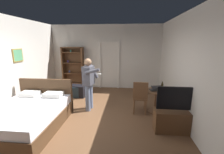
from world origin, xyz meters
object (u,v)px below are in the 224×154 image
(suitcase_small, at_px, (78,91))
(bookshelf, at_px, (73,66))
(tv_flatscreen, at_px, (175,118))
(person_blue_shirt, at_px, (89,81))
(side_table, at_px, (156,97))
(suitcase_dark, at_px, (74,92))
(laptop, at_px, (156,89))
(wooden_chair, at_px, (140,96))
(bottle_on_table, at_px, (162,87))
(bed, at_px, (29,115))

(suitcase_small, bearing_deg, bookshelf, 127.20)
(tv_flatscreen, xyz_separation_m, suitcase_small, (-3.07, 2.11, -0.11))
(suitcase_small, bearing_deg, person_blue_shirt, -45.38)
(side_table, relative_size, person_blue_shirt, 0.43)
(bookshelf, distance_m, suitcase_dark, 1.53)
(bookshelf, relative_size, suitcase_dark, 4.24)
(bookshelf, height_order, tv_flatscreen, bookshelf)
(laptop, distance_m, wooden_chair, 0.51)
(tv_flatscreen, height_order, person_blue_shirt, person_blue_shirt)
(laptop, height_order, person_blue_shirt, person_blue_shirt)
(tv_flatscreen, height_order, bottle_on_table, tv_flatscreen)
(suitcase_small, bearing_deg, suitcase_dark, -140.16)
(laptop, xyz_separation_m, suitcase_small, (-2.76, 1.16, -0.53))
(laptop, height_order, wooden_chair, wooden_chair)
(suitcase_dark, distance_m, suitcase_small, 0.17)
(tv_flatscreen, bearing_deg, wooden_chair, 131.30)
(side_table, distance_m, wooden_chair, 0.50)
(person_blue_shirt, relative_size, suitcase_dark, 3.66)
(wooden_chair, height_order, person_blue_shirt, person_blue_shirt)
(suitcase_dark, height_order, suitcase_small, suitcase_small)
(laptop, distance_m, suitcase_dark, 3.15)
(bed, relative_size, bottle_on_table, 7.25)
(laptop, bearing_deg, bottle_on_table, -13.28)
(bookshelf, height_order, bottle_on_table, bookshelf)
(laptop, xyz_separation_m, person_blue_shirt, (-2.02, 0.04, 0.17))
(person_blue_shirt, height_order, suitcase_small, person_blue_shirt)
(bookshelf, bearing_deg, suitcase_small, -63.93)
(bookshelf, relative_size, wooden_chair, 1.90)
(bed, bearing_deg, wooden_chair, 19.61)
(wooden_chair, relative_size, suitcase_small, 1.59)
(bed, height_order, bottle_on_table, bed)
(bed, distance_m, suitcase_small, 2.32)
(side_table, bearing_deg, bed, -161.11)
(bed, distance_m, person_blue_shirt, 1.83)
(bookshelf, bearing_deg, person_blue_shirt, -60.13)
(tv_flatscreen, xyz_separation_m, person_blue_shirt, (-2.33, 0.99, 0.59))
(tv_flatscreen, distance_m, side_table, 1.05)
(bookshelf, bearing_deg, side_table, -34.08)
(bottle_on_table, bearing_deg, suitcase_small, 157.75)
(bookshelf, distance_m, side_table, 4.07)
(laptop, relative_size, suitcase_small, 0.63)
(tv_flatscreen, bearing_deg, bottle_on_table, 99.14)
(bookshelf, xyz_separation_m, side_table, (3.34, -2.26, -0.54))
(bottle_on_table, relative_size, suitcase_dark, 0.64)
(bottle_on_table, bearing_deg, person_blue_shirt, 178.01)
(bottle_on_table, distance_m, suitcase_dark, 3.32)
(bookshelf, relative_size, tv_flatscreen, 1.69)
(bottle_on_table, bearing_deg, side_table, 150.26)
(person_blue_shirt, bearing_deg, wooden_chair, -4.40)
(bed, height_order, laptop, bed)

